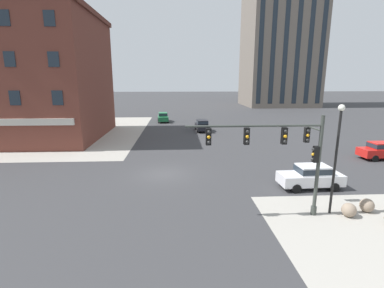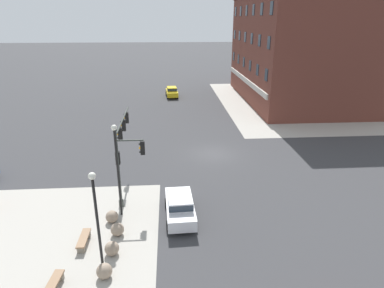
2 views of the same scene
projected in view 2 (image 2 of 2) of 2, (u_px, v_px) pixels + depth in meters
The scene contains 14 objects.
ground_plane at pixel (213, 154), 31.82m from camera, with size 320.00×320.00×0.00m, color #38383A.
sidewalk_far_corner at pixel (322, 102), 51.76m from camera, with size 32.00×32.00×0.02m, color #A8A399.
traffic_signal_main at pixel (123, 146), 23.25m from camera, with size 7.51×2.09×5.75m.
bollard_sphere_curb_a at pixel (112, 217), 21.06m from camera, with size 0.80×0.80×0.80m, color gray.
bollard_sphere_curb_b at pixel (117, 229), 19.78m from camera, with size 0.80×0.80×0.80m, color gray.
bollard_sphere_curb_c at pixel (112, 248), 18.15m from camera, with size 0.80×0.80×0.80m, color gray.
bollard_sphere_curb_d at pixel (104, 271), 16.53m from camera, with size 0.80×0.80×0.80m, color gray.
bench_near_signal at pixel (84, 240), 18.99m from camera, with size 1.80×0.48×0.49m.
bench_mid_block at pixel (53, 285), 15.74m from camera, with size 1.83×0.63×0.49m.
street_lamp_corner_near at pixel (117, 162), 20.63m from camera, with size 0.36×0.36×6.30m.
street_lamp_mid_sidewalk at pixel (96, 212), 15.85m from camera, with size 0.36×0.36×5.67m.
car_main_northbound_near at pixel (172, 92), 54.55m from camera, with size 4.51×2.13×1.68m.
car_parked_curb at pixel (180, 206), 21.34m from camera, with size 4.47×2.02×1.68m.
storefront_block_near_corner at pixel (301, 48), 50.36m from camera, with size 26.16×16.95×15.91m.
Camera 2 is at (29.15, -4.11, 12.29)m, focal length 30.74 mm.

